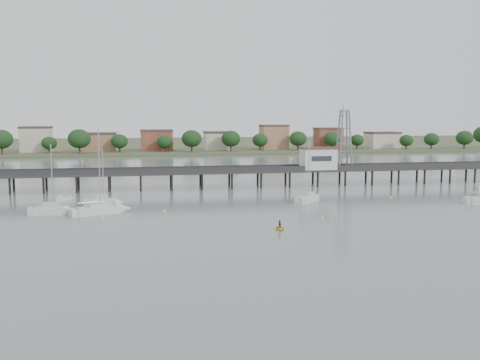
% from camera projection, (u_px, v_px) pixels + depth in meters
% --- Properties ---
extents(ground_plane, '(500.00, 500.00, 0.00)m').
position_uv_depth(ground_plane, '(283.00, 251.00, 66.87)').
color(ground_plane, slate).
rests_on(ground_plane, ground).
extents(pier, '(150.00, 5.00, 5.50)m').
position_uv_depth(pier, '(216.00, 172.00, 124.98)').
color(pier, '#2D2823').
rests_on(pier, ground).
extents(pier_building, '(8.40, 5.40, 5.30)m').
position_uv_depth(pier_building, '(318.00, 158.00, 129.19)').
color(pier_building, silver).
rests_on(pier_building, ground).
extents(lattice_tower, '(3.20, 3.20, 15.50)m').
position_uv_depth(lattice_tower, '(344.00, 140.00, 129.84)').
color(lattice_tower, slate).
rests_on(lattice_tower, ground).
extents(sailboat_a, '(7.81, 2.78, 12.72)m').
position_uv_depth(sailboat_a, '(58.00, 211.00, 91.88)').
color(sailboat_a, silver).
rests_on(sailboat_a, ground).
extents(sailboat_c, '(7.01, 6.89, 12.64)m').
position_uv_depth(sailboat_c, '(310.00, 198.00, 106.08)').
color(sailboat_c, silver).
rests_on(sailboat_c, ground).
extents(sailboat_b, '(6.78, 2.35, 11.18)m').
position_uv_depth(sailboat_b, '(107.00, 202.00, 101.09)').
color(sailboat_b, silver).
rests_on(sailboat_b, ground).
extents(sailboat_f, '(10.17, 6.36, 16.07)m').
position_uv_depth(sailboat_f, '(108.00, 210.00, 93.11)').
color(sailboat_f, silver).
rests_on(sailboat_f, ground).
extents(white_tender, '(3.50, 2.26, 1.26)m').
position_uv_depth(white_tender, '(63.00, 199.00, 106.83)').
color(white_tender, silver).
rests_on(white_tender, ground).
extents(yellow_dinghy, '(1.80, 0.63, 2.48)m').
position_uv_depth(yellow_dinghy, '(280.00, 229.00, 79.80)').
color(yellow_dinghy, yellow).
rests_on(yellow_dinghy, ground).
extents(dinghy_occupant, '(0.57, 1.27, 0.30)m').
position_uv_depth(dinghy_occupant, '(280.00, 229.00, 79.80)').
color(dinghy_occupant, black).
rests_on(dinghy_occupant, ground).
extents(mooring_buoys, '(75.30, 19.40, 0.39)m').
position_uv_depth(mooring_buoys, '(255.00, 210.00, 95.89)').
color(mooring_buoys, beige).
rests_on(mooring_buoys, ground).
extents(far_shore, '(500.00, 170.00, 10.40)m').
position_uv_depth(far_shore, '(172.00, 144.00, 300.65)').
color(far_shore, '#475133').
rests_on(far_shore, ground).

